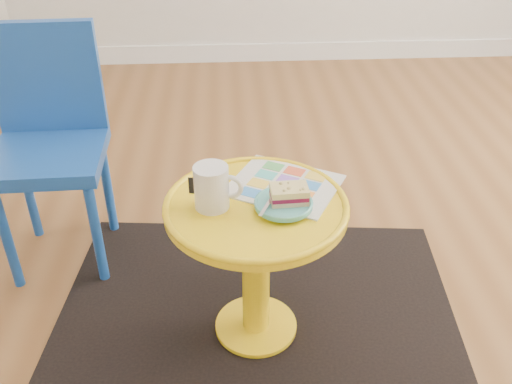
{
  "coord_description": "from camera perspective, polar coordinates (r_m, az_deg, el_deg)",
  "views": [
    {
      "loc": [
        -0.64,
        -1.76,
        1.37
      ],
      "look_at": [
        -0.56,
        -0.46,
        0.52
      ],
      "focal_mm": 40.0,
      "sensor_mm": 36.0,
      "label": 1
    }
  ],
  "objects": [
    {
      "name": "mug",
      "position": [
        1.53,
        -4.38,
        0.6
      ],
      "size": [
        0.13,
        0.09,
        0.12
      ],
      "rotation": [
        0.0,
        0.0,
        -0.21
      ],
      "color": "silver",
      "rests_on": "side_table"
    },
    {
      "name": "rug",
      "position": [
        1.88,
        0.0,
        -13.41
      ],
      "size": [
        1.4,
        1.22,
        0.01
      ],
      "primitive_type": "cube",
      "rotation": [
        0.0,
        0.0,
        -0.1
      ],
      "color": "black",
      "rests_on": "ground"
    },
    {
      "name": "newspaper",
      "position": [
        1.65,
        2.82,
        0.69
      ],
      "size": [
        0.38,
        0.36,
        0.01
      ],
      "primitive_type": "cube",
      "rotation": [
        0.0,
        0.0,
        -0.5
      ],
      "color": "silver",
      "rests_on": "side_table"
    },
    {
      "name": "chair",
      "position": [
        2.07,
        -19.99,
        5.53
      ],
      "size": [
        0.38,
        0.38,
        0.83
      ],
      "rotation": [
        0.0,
        0.0,
        0.03
      ],
      "color": "#194BA3",
      "rests_on": "ground"
    },
    {
      "name": "floor",
      "position": [
        2.32,
        13.21,
        -4.21
      ],
      "size": [
        4.0,
        4.0,
        0.0
      ],
      "primitive_type": "plane",
      "color": "brown",
      "rests_on": "ground"
    },
    {
      "name": "cake_slice",
      "position": [
        1.53,
        3.34,
        -0.19
      ],
      "size": [
        0.1,
        0.07,
        0.04
      ],
      "rotation": [
        0.0,
        0.0,
        0.05
      ],
      "color": "#D3BC8C",
      "rests_on": "plate"
    },
    {
      "name": "room_walls",
      "position": [
        3.07,
        -9.91,
        7.26
      ],
      "size": [
        4.0,
        4.0,
        4.0
      ],
      "color": "silver",
      "rests_on": "ground"
    },
    {
      "name": "side_table",
      "position": [
        1.65,
        -0.0,
        -5.14
      ],
      "size": [
        0.51,
        0.51,
        0.48
      ],
      "color": "yellow",
      "rests_on": "ground"
    },
    {
      "name": "plate",
      "position": [
        1.55,
        2.77,
        -1.21
      ],
      "size": [
        0.16,
        0.16,
        0.02
      ],
      "color": "#52AFA8",
      "rests_on": "newspaper"
    },
    {
      "name": "fork",
      "position": [
        1.54,
        1.41,
        -0.92
      ],
      "size": [
        0.07,
        0.14,
        0.0
      ],
      "rotation": [
        0.0,
        0.0,
        -0.42
      ],
      "color": "silver",
      "rests_on": "plate"
    }
  ]
}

